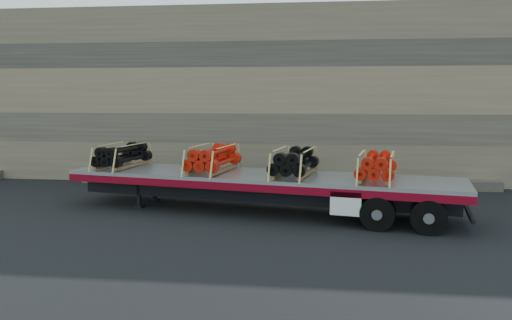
% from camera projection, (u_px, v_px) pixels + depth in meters
% --- Properties ---
extents(ground, '(120.00, 120.00, 0.00)m').
position_uv_depth(ground, '(289.00, 215.00, 14.79)').
color(ground, black).
rests_on(ground, ground).
extents(rock_wall, '(44.00, 3.00, 7.00)m').
position_uv_depth(rock_wall, '(298.00, 95.00, 20.73)').
color(rock_wall, '#7A6B54').
rests_on(rock_wall, ground).
extents(trailer, '(12.04, 4.43, 1.18)m').
position_uv_depth(trailer, '(259.00, 193.00, 15.04)').
color(trailer, '#ADB0B5').
rests_on(trailer, ground).
extents(bundle_front, '(1.39, 2.21, 0.73)m').
position_uv_depth(bundle_front, '(123.00, 156.00, 16.31)').
color(bundle_front, black).
rests_on(bundle_front, trailer).
extents(bundle_midfront, '(1.48, 2.35, 0.77)m').
position_uv_depth(bundle_midfront, '(213.00, 159.00, 15.35)').
color(bundle_midfront, red).
rests_on(bundle_midfront, trailer).
extents(bundle_midrear, '(1.45, 2.30, 0.76)m').
position_uv_depth(bundle_midrear, '(294.00, 163.00, 14.59)').
color(bundle_midrear, black).
rests_on(bundle_midrear, trailer).
extents(bundle_rear, '(1.37, 2.18, 0.72)m').
position_uv_depth(bundle_rear, '(377.00, 167.00, 13.89)').
color(bundle_rear, red).
rests_on(bundle_rear, trailer).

